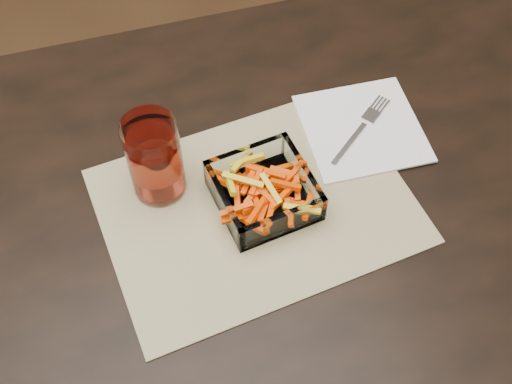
# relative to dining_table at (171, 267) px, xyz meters

# --- Properties ---
(dining_table) EXTENTS (1.60, 0.90, 0.75)m
(dining_table) POSITION_rel_dining_table_xyz_m (0.00, 0.00, 0.00)
(dining_table) COLOR black
(dining_table) RESTS_ON ground
(placemat) EXTENTS (0.49, 0.38, 0.00)m
(placemat) POSITION_rel_dining_table_xyz_m (0.14, 0.02, 0.09)
(placemat) COLOR tan
(placemat) RESTS_ON dining_table
(glass_bowl) EXTENTS (0.15, 0.15, 0.05)m
(glass_bowl) POSITION_rel_dining_table_xyz_m (0.16, 0.02, 0.11)
(glass_bowl) COLOR white
(glass_bowl) RESTS_ON placemat
(tumbler) EXTENTS (0.08, 0.08, 0.14)m
(tumbler) POSITION_rel_dining_table_xyz_m (0.01, 0.09, 0.16)
(tumbler) COLOR white
(tumbler) RESTS_ON placemat
(napkin) EXTENTS (0.19, 0.19, 0.00)m
(napkin) POSITION_rel_dining_table_xyz_m (0.35, 0.11, 0.09)
(napkin) COLOR white
(napkin) RESTS_ON placemat
(fork) EXTENTS (0.14, 0.12, 0.00)m
(fork) POSITION_rel_dining_table_xyz_m (0.35, 0.11, 0.10)
(fork) COLOR silver
(fork) RESTS_ON napkin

